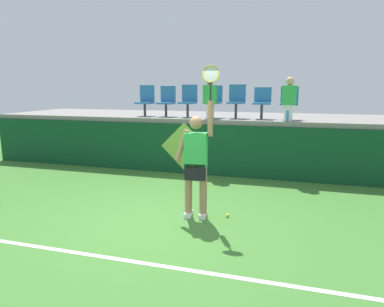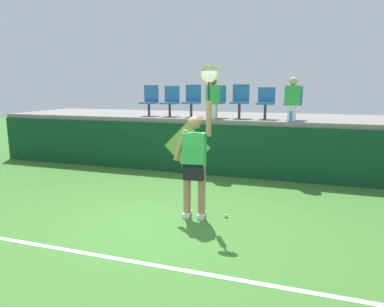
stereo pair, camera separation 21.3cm
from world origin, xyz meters
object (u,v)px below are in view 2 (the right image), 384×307
Objects in this scene: tennis_ball at (226,216)px; stadium_chair_5 at (266,101)px; stadium_chair_0 at (150,99)px; stadium_chair_2 at (192,99)px; stadium_chair_4 at (240,100)px; spectator_0 at (293,98)px; stadium_chair_6 at (293,101)px; water_bottle at (291,116)px; tennis_player at (195,161)px; spectator_1 at (213,98)px; stadium_chair_1 at (171,100)px; stadium_chair_3 at (217,100)px.

stadium_chair_5 is at bearing 86.49° from tennis_ball.
tennis_ball is 5.01m from stadium_chair_0.
stadium_chair_2 is at bearing 117.08° from tennis_ball.
stadium_chair_0 reaches higher than stadium_chair_5.
stadium_chair_0 reaches higher than tennis_ball.
spectator_0 is at bearing -17.79° from stadium_chair_4.
tennis_ball is 4.05m from stadium_chair_6.
stadium_chair_5 is (-0.66, 0.52, 0.34)m from water_bottle.
stadium_chair_6 is (2.67, -0.01, -0.02)m from stadium_chair_2.
tennis_player is at bearing -113.91° from spectator_0.
stadium_chair_0 is at bearing 124.86° from tennis_player.
stadium_chair_6 reaches higher than water_bottle.
stadium_chair_0 is at bearing 179.90° from stadium_chair_6.
stadium_chair_0 is 2.02m from spectator_1.
stadium_chair_1 reaches higher than water_bottle.
stadium_chair_4 reaches higher than water_bottle.
stadium_chair_3 is (1.34, -0.00, 0.02)m from stadium_chair_1.
stadium_chair_2 is at bearing 150.21° from spectator_1.
tennis_player reaches higher than stadium_chair_2.
spectator_0 is 1.97m from spectator_1.
stadium_chair_4 is (-0.45, 3.49, 1.89)m from tennis_ball.
stadium_chair_6 is 0.79× the size of spectator_1.
stadium_chair_4 is 1.41m from spectator_0.
water_bottle is 0.31× the size of stadium_chair_5.
stadium_chair_4 reaches higher than stadium_chair_0.
stadium_chair_1 is 3.31m from stadium_chair_6.
stadium_chair_3 reaches higher than tennis_ball.
tennis_player is at bearing -101.63° from stadium_chair_5.
stadium_chair_3 is at bearing 98.63° from tennis_player.
tennis_ball is at bearing -93.51° from stadium_chair_5.
stadium_chair_1 is 0.81× the size of spectator_0.
spectator_1 is at bearing 176.19° from water_bottle.
spectator_1 is (-1.08, 3.09, 1.94)m from tennis_ball.
spectator_0 reaches higher than stadium_chair_2.
stadium_chair_3 is at bearing 164.88° from water_bottle.
stadium_chair_4 is at bearing 0.24° from stadium_chair_3.
tennis_ball is 0.07× the size of stadium_chair_4.
water_bottle is at bearing -7.72° from stadium_chair_0.
tennis_ball is 0.08× the size of stadium_chair_6.
tennis_player is at bearing -91.22° from stadium_chair_4.
stadium_chair_6 is (0.89, 3.49, 1.86)m from tennis_ball.
spectator_0 is (-0.00, -0.43, 0.08)m from stadium_chair_6.
stadium_chair_4 is 1.07× the size of stadium_chair_6.
tennis_player is at bearing -81.37° from stadium_chair_3.
stadium_chair_0 is 1.98m from stadium_chair_3.
spectator_0 reaches higher than tennis_ball.
tennis_player is 3.45m from water_bottle.
tennis_player reaches higher than stadium_chair_1.
stadium_chair_0 is 0.83× the size of spectator_1.
stadium_chair_6 is at bearing -0.16° from stadium_chair_4.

